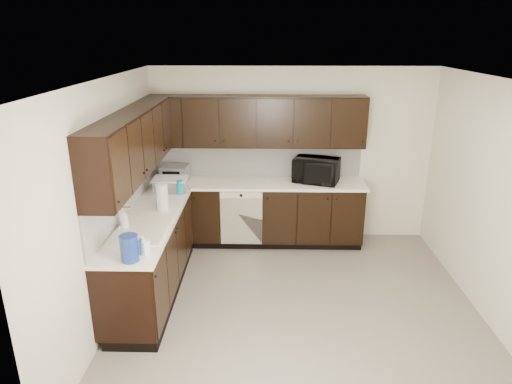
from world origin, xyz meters
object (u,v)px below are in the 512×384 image
Objects in this scene: sink at (142,235)px; storage_bin at (170,185)px; microwave at (316,170)px; toaster_oven at (175,174)px; blue_pitcher at (129,248)px.

storage_bin is at bearing 87.74° from sink.
microwave reaches higher than toaster_oven.
sink reaches higher than storage_bin.
toaster_oven is at bearing 72.61° from blue_pitcher.
sink reaches higher than blue_pitcher.
blue_pitcher reaches higher than toaster_oven.
storage_bin is at bearing -148.95° from microwave.
microwave is 1.98m from toaster_oven.
blue_pitcher is (0.02, -1.97, 0.04)m from storage_bin.
sink is 3.25× the size of blue_pitcher.
toaster_oven is 0.85× the size of storage_bin.
microwave reaches higher than blue_pitcher.
storage_bin is at bearing 72.52° from blue_pitcher.
sink is 2.25× the size of toaster_oven.
blue_pitcher is (0.03, -2.37, 0.01)m from toaster_oven.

